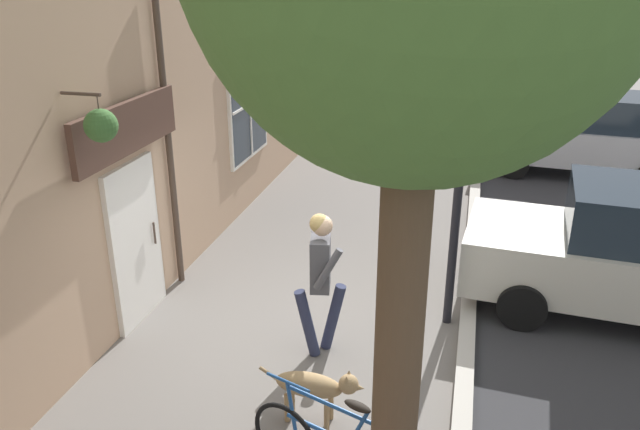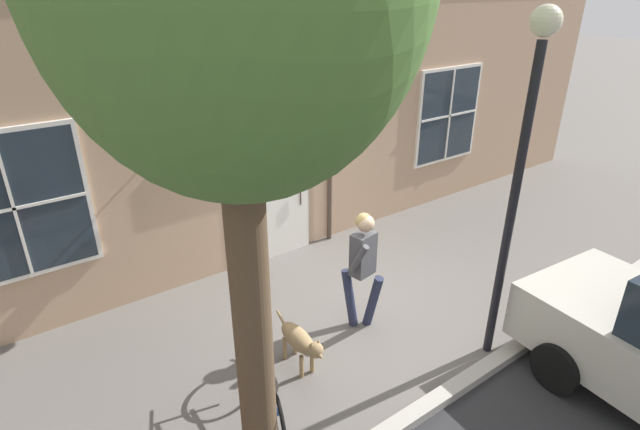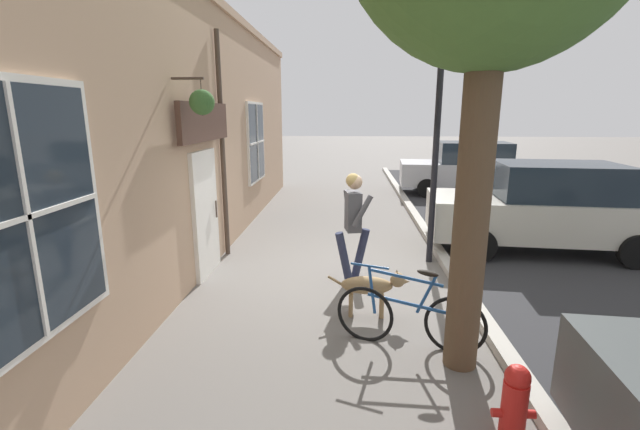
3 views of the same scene
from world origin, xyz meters
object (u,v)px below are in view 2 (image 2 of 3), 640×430
street_lamp (524,145)px  pedestrian_walking (363,260)px  dog_on_leash (300,341)px  leaning_bicycle (264,389)px

street_lamp → pedestrian_walking: bearing=-144.2°
dog_on_leash → street_lamp: size_ratio=0.25×
pedestrian_walking → leaning_bicycle: 2.19m
pedestrian_walking → dog_on_leash: bearing=-78.7°
dog_on_leash → leaning_bicycle: 0.86m
street_lamp → leaning_bicycle: bearing=-104.9°
pedestrian_walking → dog_on_leash: pedestrian_walking is taller
dog_on_leash → pedestrian_walking: bearing=101.3°
leaning_bicycle → street_lamp: street_lamp is taller
pedestrian_walking → street_lamp: size_ratio=0.41×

